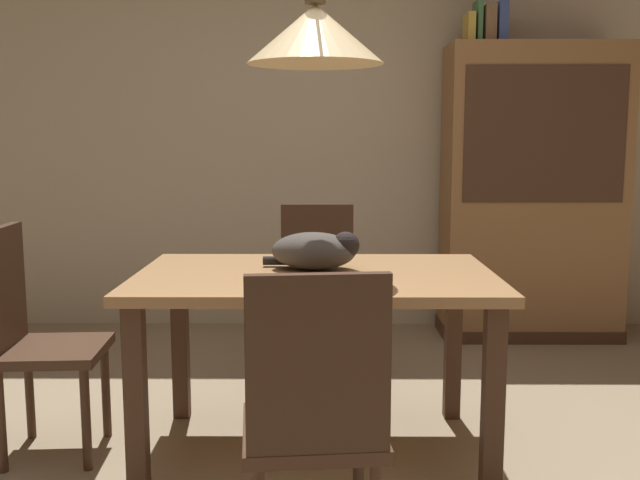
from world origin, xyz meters
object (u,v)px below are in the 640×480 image
at_px(dining_table, 315,297).
at_px(book_brown_thick, 487,25).
at_px(book_yellow_short, 469,29).
at_px(hutch_bookcase, 531,199).
at_px(book_green_slim, 477,22).
at_px(chair_left_side, 32,331).
at_px(cat_sleeping, 316,251).
at_px(chair_near_front, 314,415).
at_px(book_blue_wide, 499,24).
at_px(chair_far_back, 317,286).
at_px(pendant_lamp, 315,33).

bearing_deg(dining_table, book_brown_thick, 59.85).
bearing_deg(book_yellow_short, hutch_bookcase, -0.20).
distance_m(book_green_slim, book_brown_thick, 0.06).
distance_m(chair_left_side, cat_sleeping, 1.18).
distance_m(dining_table, chair_near_front, 0.89).
relative_size(chair_left_side, hutch_bookcase, 0.50).
bearing_deg(hutch_bookcase, chair_near_front, -116.81).
height_order(dining_table, book_yellow_short, book_yellow_short).
relative_size(chair_near_front, book_yellow_short, 4.65).
height_order(book_yellow_short, book_blue_wide, book_blue_wide).
bearing_deg(hutch_bookcase, chair_far_back, -146.18).
bearing_deg(pendant_lamp, chair_near_front, -89.49).
relative_size(dining_table, book_green_slim, 5.38).
height_order(chair_left_side, chair_near_front, same).
height_order(pendant_lamp, book_green_slim, pendant_lamp).
height_order(pendant_lamp, book_blue_wide, pendant_lamp).
distance_m(dining_table, hutch_bookcase, 2.25).
xyz_separation_m(pendant_lamp, book_brown_thick, (1.04, 1.79, 0.30)).
relative_size(chair_far_back, book_brown_thick, 3.88).
height_order(hutch_bookcase, book_green_slim, book_green_slim).
relative_size(dining_table, pendant_lamp, 1.08).
bearing_deg(pendant_lamp, book_green_slim, 61.33).
bearing_deg(book_yellow_short, chair_near_front, -109.01).
relative_size(chair_far_back, book_green_slim, 3.58).
distance_m(chair_left_side, chair_far_back, 1.43).
relative_size(pendant_lamp, hutch_bookcase, 0.70).
relative_size(pendant_lamp, book_brown_thick, 5.42).
bearing_deg(chair_left_side, chair_near_front, -37.55).
height_order(chair_left_side, book_blue_wide, book_blue_wide).
relative_size(chair_far_back, cat_sleeping, 2.38).
bearing_deg(book_yellow_short, chair_far_back, -135.55).
bearing_deg(book_blue_wide, cat_sleeping, -122.77).
bearing_deg(chair_left_side, hutch_bookcase, 35.81).
relative_size(dining_table, chair_left_side, 1.51).
bearing_deg(book_brown_thick, book_yellow_short, 180.00).
height_order(chair_near_front, book_brown_thick, book_brown_thick).
bearing_deg(book_brown_thick, book_green_slim, 180.00).
height_order(chair_left_side, book_green_slim, book_green_slim).
relative_size(hutch_bookcase, book_green_slim, 7.12).
bearing_deg(pendant_lamp, book_brown_thick, 59.85).
bearing_deg(book_yellow_short, chair_left_side, -138.89).
height_order(chair_far_back, book_green_slim, book_green_slim).
bearing_deg(dining_table, cat_sleeping, 86.88).
relative_size(cat_sleeping, book_blue_wide, 1.63).
height_order(chair_far_back, cat_sleeping, chair_far_back).
xyz_separation_m(chair_near_front, book_yellow_short, (0.92, 2.67, 1.43)).
distance_m(dining_table, book_green_slim, 2.43).
bearing_deg(chair_far_back, chair_left_side, -141.92).
bearing_deg(chair_far_back, cat_sleeping, -89.69).
relative_size(chair_near_front, chair_far_back, 1.00).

